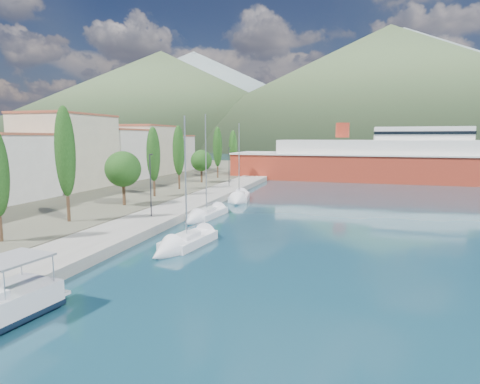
% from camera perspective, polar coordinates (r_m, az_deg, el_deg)
% --- Properties ---
extents(ground, '(1400.00, 1400.00, 0.00)m').
position_cam_1_polar(ground, '(141.38, 11.74, 4.16)').
color(ground, '#153A4B').
extents(quay, '(5.00, 88.00, 0.80)m').
position_cam_1_polar(quay, '(51.06, -6.09, -1.33)').
color(quay, gray).
rests_on(quay, ground).
extents(land_strip, '(70.00, 148.00, 0.70)m').
position_cam_1_polar(land_strip, '(80.72, -29.13, 1.02)').
color(land_strip, '#565644').
rests_on(land_strip, ground).
extents(hills_far, '(1480.00, 900.00, 180.00)m').
position_cam_1_polar(hills_far, '(656.01, 27.69, 12.90)').
color(hills_far, gray).
rests_on(hills_far, ground).
extents(hills_near, '(1010.00, 520.00, 115.00)m').
position_cam_1_polar(hills_near, '(405.13, 28.95, 12.56)').
color(hills_near, '#445A36').
rests_on(hills_near, ground).
extents(town_buildings, '(9.20, 69.20, 11.30)m').
position_cam_1_polar(town_buildings, '(71.30, -20.27, 4.97)').
color(town_buildings, beige).
rests_on(town_buildings, land_strip).
extents(tree_row, '(4.07, 62.36, 10.60)m').
position_cam_1_polar(tree_row, '(57.62, -10.26, 4.89)').
color(tree_row, '#47301E').
rests_on(tree_row, land_strip).
extents(lamp_posts, '(0.15, 49.46, 6.06)m').
position_cam_1_polar(lamp_posts, '(40.45, -12.07, 1.42)').
color(lamp_posts, '#2D2D33').
rests_on(lamp_posts, quay).
extents(sailboat_near, '(3.31, 7.86, 10.94)m').
position_cam_1_polar(sailboat_near, '(30.62, -9.05, -7.72)').
color(sailboat_near, silver).
rests_on(sailboat_near, ground).
extents(sailboat_mid, '(2.87, 8.26, 11.66)m').
position_cam_1_polar(sailboat_mid, '(41.45, -5.75, -3.60)').
color(sailboat_mid, silver).
rests_on(sailboat_mid, ground).
extents(sailboat_far, '(3.76, 7.97, 11.26)m').
position_cam_1_polar(sailboat_far, '(52.60, -0.30, -1.12)').
color(sailboat_far, silver).
rests_on(sailboat_far, ground).
extents(ferry, '(60.54, 14.22, 11.97)m').
position_cam_1_polar(ferry, '(83.74, 20.09, 4.00)').
color(ferry, '#9E2F1D').
rests_on(ferry, ground).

